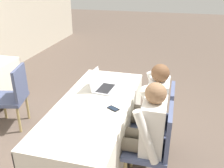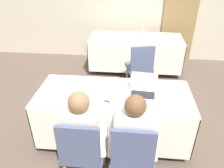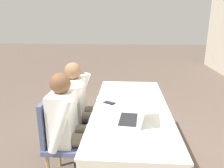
{
  "view_description": "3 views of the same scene",
  "coord_description": "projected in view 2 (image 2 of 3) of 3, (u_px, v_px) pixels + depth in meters",
  "views": [
    {
      "loc": [
        -2.29,
        -0.8,
        2.06
      ],
      "look_at": [
        0.0,
        -0.2,
        0.99
      ],
      "focal_mm": 40.0,
      "sensor_mm": 36.0,
      "label": 1
    },
    {
      "loc": [
        0.2,
        -2.23,
        2.19
      ],
      "look_at": [
        0.0,
        -0.2,
        0.99
      ],
      "focal_mm": 35.0,
      "sensor_mm": 36.0,
      "label": 2
    },
    {
      "loc": [
        2.18,
        -0.06,
        1.65
      ],
      "look_at": [
        0.0,
        -0.2,
        0.99
      ],
      "focal_mm": 35.0,
      "sensor_mm": 36.0,
      "label": 3
    }
  ],
  "objects": [
    {
      "name": "paper_centre_table",
      "position": [
        155.0,
        93.0,
        2.67
      ],
      "size": [
        0.32,
        0.36,
        0.0
      ],
      "rotation": [
        0.0,
        0.0,
        0.43
      ],
      "color": "white",
      "rests_on": "conference_table_near"
    },
    {
      "name": "chair_far_spare",
      "position": [
        140.0,
        66.0,
        3.88
      ],
      "size": [
        0.53,
        0.53,
        0.9
      ],
      "rotation": [
        0.0,
        0.0,
        3.37
      ],
      "color": "tan",
      "rests_on": "ground_plane"
    },
    {
      "name": "chair_near_right",
      "position": [
        132.0,
        153.0,
        2.17
      ],
      "size": [
        0.44,
        0.44,
        0.9
      ],
      "rotation": [
        0.0,
        0.0,
        3.14
      ],
      "color": "tan",
      "rests_on": "ground_plane"
    },
    {
      "name": "laptop",
      "position": [
        143.0,
        91.0,
        2.62
      ],
      "size": [
        0.35,
        0.31,
        0.23
      ],
      "rotation": [
        0.0,
        0.0,
        -0.09
      ],
      "color": "#B7B7BC",
      "rests_on": "conference_table_near"
    },
    {
      "name": "person_checkered_shirt",
      "position": [
        84.0,
        131.0,
        2.21
      ],
      "size": [
        0.5,
        0.52,
        1.16
      ],
      "rotation": [
        0.0,
        0.0,
        3.14
      ],
      "color": "#665B4C",
      "rests_on": "ground_plane"
    },
    {
      "name": "conference_table_far",
      "position": [
        135.0,
        46.0,
        4.56
      ],
      "size": [
        1.89,
        0.79,
        0.74
      ],
      "color": "white",
      "rests_on": "ground_plane"
    },
    {
      "name": "curtain_panel",
      "position": [
        182.0,
        2.0,
        4.66
      ],
      "size": [
        0.73,
        0.04,
        2.65
      ],
      "color": "olive",
      "rests_on": "ground_plane"
    },
    {
      "name": "water_bottle",
      "position": [
        142.0,
        33.0,
        4.38
      ],
      "size": [
        0.06,
        0.06,
        0.25
      ],
      "color": "#B7B7C1",
      "rests_on": "conference_table_far"
    },
    {
      "name": "ground_plane",
      "position": [
        113.0,
        137.0,
        3.04
      ],
      "size": [
        24.0,
        24.0,
        0.0
      ],
      "primitive_type": "plane",
      "color": "brown"
    },
    {
      "name": "cell_phone",
      "position": [
        105.0,
        104.0,
        2.47
      ],
      "size": [
        0.12,
        0.14,
        0.01
      ],
      "rotation": [
        0.0,
        0.0,
        -0.53
      ],
      "color": "black",
      "rests_on": "conference_table_near"
    },
    {
      "name": "person_white_shirt",
      "position": [
        133.0,
        134.0,
        2.17
      ],
      "size": [
        0.5,
        0.52,
        1.16
      ],
      "rotation": [
        0.0,
        0.0,
        3.14
      ],
      "color": "#665B4C",
      "rests_on": "ground_plane"
    },
    {
      "name": "chair_near_left",
      "position": [
        82.0,
        149.0,
        2.21
      ],
      "size": [
        0.44,
        0.44,
        0.9
      ],
      "rotation": [
        0.0,
        0.0,
        3.14
      ],
      "color": "tan",
      "rests_on": "ground_plane"
    },
    {
      "name": "paper_beside_laptop",
      "position": [
        81.0,
        87.0,
        2.8
      ],
      "size": [
        0.3,
        0.35,
        0.0
      ],
      "rotation": [
        0.0,
        0.0,
        0.33
      ],
      "color": "white",
      "rests_on": "conference_table_near"
    },
    {
      "name": "conference_table_near",
      "position": [
        114.0,
        105.0,
        2.75
      ],
      "size": [
        1.89,
        0.79,
        0.74
      ],
      "color": "white",
      "rests_on": "ground_plane"
    }
  ]
}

